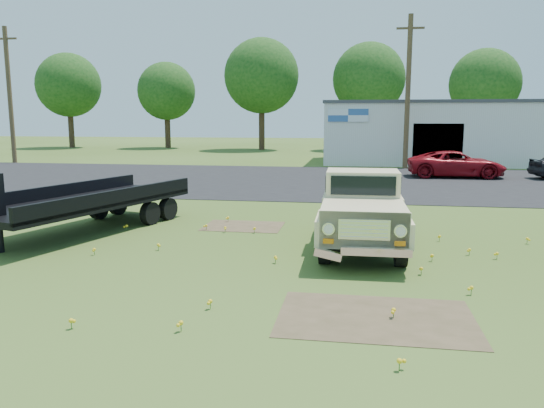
% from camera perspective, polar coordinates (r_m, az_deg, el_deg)
% --- Properties ---
extents(ground, '(140.00, 140.00, 0.00)m').
position_cam_1_polar(ground, '(11.40, 3.03, -6.26)').
color(ground, '#394E19').
rests_on(ground, ground).
extents(asphalt_lot, '(90.00, 14.00, 0.02)m').
position_cam_1_polar(asphalt_lot, '(26.13, 6.59, 2.50)').
color(asphalt_lot, black).
rests_on(asphalt_lot, ground).
extents(dirt_patch_a, '(3.00, 2.00, 0.01)m').
position_cam_1_polar(dirt_patch_a, '(8.50, 11.10, -11.94)').
color(dirt_patch_a, '#4B4128').
rests_on(dirt_patch_a, ground).
extents(dirt_patch_b, '(2.20, 1.60, 0.01)m').
position_cam_1_polar(dirt_patch_b, '(15.08, -3.10, -2.42)').
color(dirt_patch_b, '#4B4128').
rests_on(dirt_patch_b, ground).
extents(commercial_building, '(14.20, 8.20, 4.15)m').
position_cam_1_polar(commercial_building, '(38.24, 16.61, 7.46)').
color(commercial_building, silver).
rests_on(commercial_building, ground).
extents(utility_pole_west, '(1.60, 0.30, 9.00)m').
position_cam_1_polar(utility_pole_west, '(40.29, -26.38, 10.53)').
color(utility_pole_west, '#4B3A23').
rests_on(utility_pole_west, ground).
extents(utility_pole_mid, '(1.60, 0.30, 9.00)m').
position_cam_1_polar(utility_pole_mid, '(33.08, 14.41, 11.67)').
color(utility_pole_mid, '#4B3A23').
rests_on(utility_pole_mid, ground).
extents(treeline_a, '(6.40, 6.40, 9.52)m').
position_cam_1_polar(treeline_a, '(58.77, -21.03, 11.84)').
color(treeline_a, '#3C291B').
rests_on(treeline_a, ground).
extents(treeline_b, '(5.76, 5.76, 8.57)m').
position_cam_1_polar(treeline_b, '(55.41, -11.29, 11.80)').
color(treeline_b, '#3C291B').
rests_on(treeline_b, ground).
extents(treeline_c, '(7.04, 7.04, 10.47)m').
position_cam_1_polar(treeline_c, '(51.40, -1.13, 13.60)').
color(treeline_c, '#3C291B').
rests_on(treeline_c, ground).
extents(treeline_d, '(6.72, 6.72, 10.00)m').
position_cam_1_polar(treeline_d, '(51.56, 10.38, 13.09)').
color(treeline_d, '#3C291B').
rests_on(treeline_d, ground).
extents(treeline_e, '(6.08, 6.08, 9.04)m').
position_cam_1_polar(treeline_e, '(51.17, 21.90, 11.90)').
color(treeline_e, '#3C291B').
rests_on(treeline_e, ground).
extents(vintage_pickup_truck, '(2.05, 5.12, 1.85)m').
position_cam_1_polar(vintage_pickup_truck, '(12.67, 9.63, -0.53)').
color(vintage_pickup_truck, beige).
rests_on(vintage_pickup_truck, ground).
extents(flatbed_trailer, '(4.22, 7.23, 1.87)m').
position_cam_1_polar(flatbed_trailer, '(15.15, -19.45, 0.71)').
color(flatbed_trailer, black).
rests_on(flatbed_trailer, ground).
extents(red_pickup, '(4.88, 2.33, 1.34)m').
position_cam_1_polar(red_pickup, '(28.96, 19.20, 4.04)').
color(red_pickup, maroon).
rests_on(red_pickup, ground).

